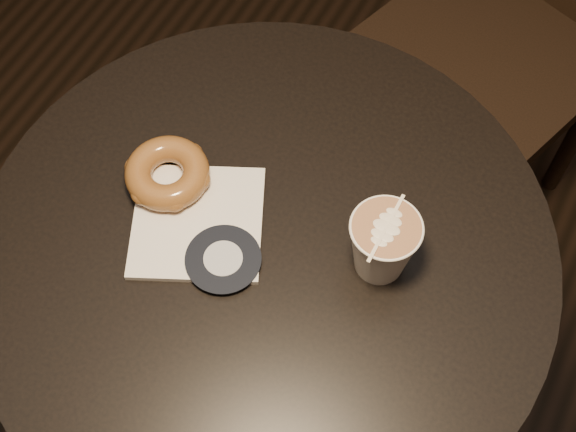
{
  "coord_description": "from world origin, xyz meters",
  "views": [
    {
      "loc": [
        0.22,
        -0.37,
        1.6
      ],
      "look_at": [
        0.01,
        0.03,
        0.79
      ],
      "focal_mm": 50.0,
      "sensor_mm": 36.0,
      "label": 1
    }
  ],
  "objects_px": {
    "cafe_table": "(269,308)",
    "doughnut": "(167,173)",
    "pastry_bag": "(198,222)",
    "latte_cup": "(382,246)"
  },
  "relations": [
    {
      "from": "cafe_table",
      "to": "doughnut",
      "type": "xyz_separation_m",
      "value": [
        -0.15,
        0.02,
        0.22
      ]
    },
    {
      "from": "pastry_bag",
      "to": "doughnut",
      "type": "xyz_separation_m",
      "value": [
        -0.06,
        0.03,
        0.02
      ]
    },
    {
      "from": "pastry_bag",
      "to": "latte_cup",
      "type": "relative_size",
      "value": 1.7
    },
    {
      "from": "cafe_table",
      "to": "doughnut",
      "type": "distance_m",
      "value": 0.27
    },
    {
      "from": "pastry_bag",
      "to": "doughnut",
      "type": "relative_size",
      "value": 1.49
    },
    {
      "from": "cafe_table",
      "to": "latte_cup",
      "type": "distance_m",
      "value": 0.28
    },
    {
      "from": "pastry_bag",
      "to": "doughnut",
      "type": "bearing_deg",
      "value": 126.04
    },
    {
      "from": "doughnut",
      "to": "latte_cup",
      "type": "height_order",
      "value": "latte_cup"
    },
    {
      "from": "cafe_table",
      "to": "latte_cup",
      "type": "xyz_separation_m",
      "value": [
        0.13,
        0.04,
        0.24
      ]
    },
    {
      "from": "latte_cup",
      "to": "cafe_table",
      "type": "bearing_deg",
      "value": -162.6
    }
  ]
}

